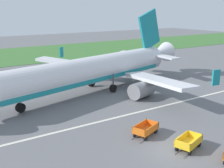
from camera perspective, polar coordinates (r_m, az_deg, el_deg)
The scene contains 6 objects.
ground_plane at distance 24.69m, azimuth 12.21°, elevation -12.90°, with size 220.00×220.00×0.00m, color slate.
grass_strip at distance 74.94m, azimuth -20.75°, elevation 5.21°, with size 220.00×28.00×0.06m, color #3D7033.
apron_stripe at distance 30.79m, azimuth 0.53°, elevation -6.78°, with size 120.00×0.36×0.01m, color silver.
airplane at distance 39.73m, azimuth -3.54°, elevation 2.77°, with size 37.27×30.18×11.34m.
baggage_cart_second_in_row at distance 25.02m, azimuth 15.00°, elevation -11.15°, with size 3.61×2.07×1.07m.
baggage_cart_third_in_row at distance 26.75m, azimuth 6.71°, elevation -8.96°, with size 3.59×2.15×1.07m.
Camera 1 is at (-15.98, -15.01, 11.36)m, focal length 45.87 mm.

